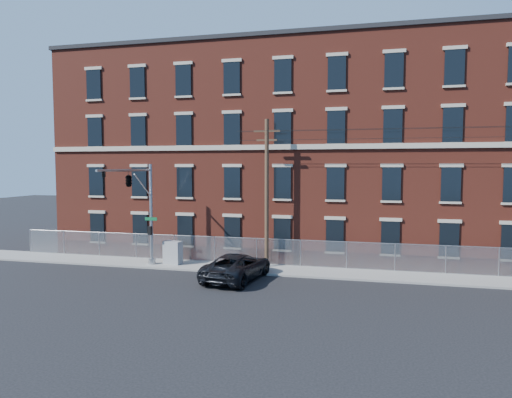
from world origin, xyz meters
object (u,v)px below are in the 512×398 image
object	(u,v)px
utility_cabinet	(173,252)
pickup_truck	(237,266)
traffic_signal_mast	(134,191)
utility_pole_near	(267,190)

from	to	relation	value
utility_cabinet	pickup_truck	bearing A→B (deg)	-15.05
pickup_truck	utility_cabinet	xyz separation A→B (m)	(-5.48, 2.76, 0.11)
pickup_truck	traffic_signal_mast	bearing A→B (deg)	8.67
pickup_truck	utility_cabinet	size ratio (longest dim) A/B	3.66
utility_pole_near	pickup_truck	bearing A→B (deg)	-107.85
pickup_truck	utility_cabinet	distance (m)	6.14
utility_pole_near	utility_cabinet	distance (m)	7.97
traffic_signal_mast	utility_cabinet	bearing A→B (deg)	62.71
utility_pole_near	utility_cabinet	size ratio (longest dim) A/B	6.24
traffic_signal_mast	utility_pole_near	distance (m)	8.70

